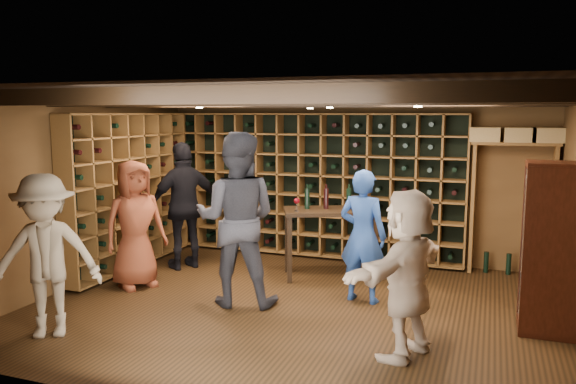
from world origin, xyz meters
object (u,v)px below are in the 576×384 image
(man_blue_shirt, at_px, (363,236))
(guest_khaki, at_px, (46,256))
(man_grey_suit, at_px, (237,219))
(tasting_table, at_px, (330,218))
(display_cabinet, at_px, (550,252))
(guest_woman_black, at_px, (185,206))
(guest_red_floral, at_px, (135,224))
(guest_beige, at_px, (407,274))

(man_blue_shirt, relative_size, guest_khaki, 0.96)
(man_grey_suit, height_order, guest_khaki, man_grey_suit)
(guest_khaki, distance_m, tasting_table, 3.68)
(display_cabinet, distance_m, guest_woman_black, 4.86)
(display_cabinet, relative_size, guest_red_floral, 1.05)
(guest_beige, bearing_deg, tasting_table, -125.77)
(guest_khaki, bearing_deg, tasting_table, 23.47)
(guest_woman_black, relative_size, tasting_table, 1.31)
(man_grey_suit, relative_size, guest_woman_black, 1.11)
(man_grey_suit, bearing_deg, display_cabinet, 171.79)
(display_cabinet, xyz_separation_m, guest_red_floral, (-4.93, -0.15, -0.02))
(guest_red_floral, relative_size, guest_woman_black, 0.90)
(guest_woman_black, relative_size, guest_beige, 1.17)
(guest_red_floral, xyz_separation_m, guest_khaki, (0.13, -1.70, 0.00))
(guest_woman_black, xyz_separation_m, guest_beige, (3.49, -1.95, -0.13))
(display_cabinet, distance_m, man_blue_shirt, 2.04)
(guest_red_floral, height_order, guest_beige, guest_red_floral)
(man_blue_shirt, distance_m, tasting_table, 1.07)
(tasting_table, bearing_deg, man_grey_suit, -140.65)
(guest_beige, bearing_deg, man_grey_suit, -87.96)
(guest_khaki, relative_size, guest_beige, 1.05)
(display_cabinet, height_order, guest_red_floral, display_cabinet)
(guest_khaki, bearing_deg, man_grey_suit, 16.94)
(display_cabinet, xyz_separation_m, tasting_table, (-2.66, 1.15, -0.02))
(guest_beige, bearing_deg, guest_red_floral, -81.81)
(man_grey_suit, bearing_deg, guest_red_floral, -18.54)
(guest_beige, height_order, tasting_table, guest_beige)
(man_grey_suit, distance_m, guest_red_floral, 1.55)
(tasting_table, bearing_deg, guest_beige, -82.13)
(guest_khaki, bearing_deg, guest_woman_black, 58.51)
(man_blue_shirt, xyz_separation_m, tasting_table, (-0.65, 0.85, 0.03))
(display_cabinet, relative_size, man_blue_shirt, 1.09)
(guest_red_floral, relative_size, guest_khaki, 1.00)
(man_grey_suit, distance_m, guest_beige, 2.26)
(man_blue_shirt, distance_m, guest_woman_black, 2.82)
(guest_red_floral, xyz_separation_m, tasting_table, (2.26, 1.30, 0.00))
(man_grey_suit, height_order, guest_red_floral, man_grey_suit)
(guest_red_floral, height_order, guest_khaki, guest_khaki)
(guest_khaki, height_order, tasting_table, guest_khaki)
(man_blue_shirt, distance_m, guest_beige, 1.56)
(man_grey_suit, xyz_separation_m, guest_red_floral, (-1.53, 0.14, -0.19))
(guest_red_floral, distance_m, tasting_table, 2.61)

